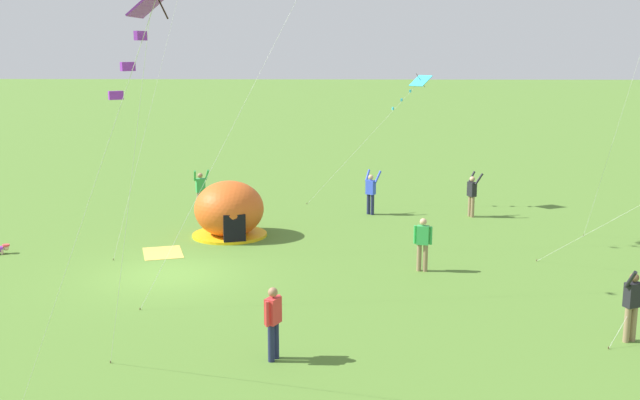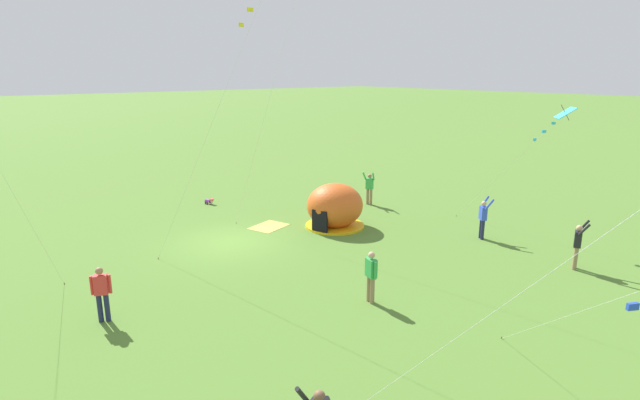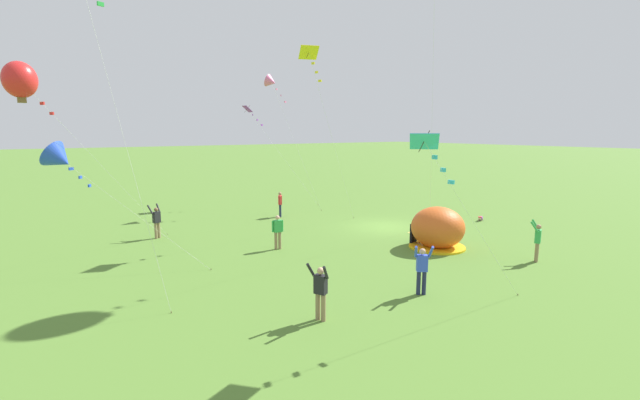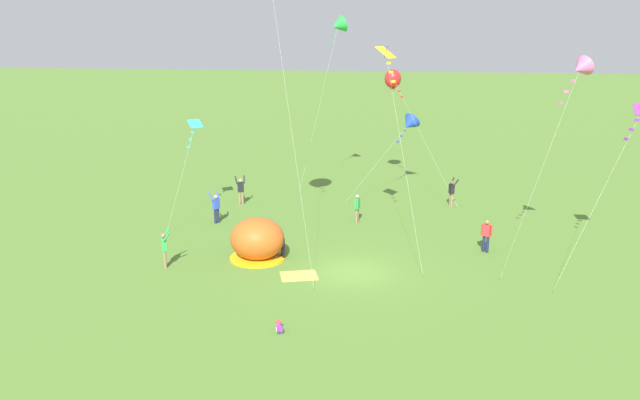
% 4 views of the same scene
% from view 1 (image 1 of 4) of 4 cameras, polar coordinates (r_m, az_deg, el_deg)
% --- Properties ---
extents(ground_plane, '(300.00, 300.00, 0.00)m').
position_cam_1_polar(ground_plane, '(24.04, -11.40, -5.57)').
color(ground_plane, '#517A2D').
extents(popup_tent, '(2.81, 2.81, 2.10)m').
position_cam_1_polar(popup_tent, '(28.26, -6.93, -0.78)').
color(popup_tent, '#D8591E').
rests_on(popup_tent, ground).
extents(picnic_blanket, '(2.01, 1.75, 0.01)m').
position_cam_1_polar(picnic_blanket, '(26.53, -11.89, -3.96)').
color(picnic_blanket, gold).
rests_on(picnic_blanket, ground).
extents(toddler_crawling, '(0.40, 0.55, 0.32)m').
position_cam_1_polar(toddler_crawling, '(28.05, -23.14, -3.44)').
color(toddler_crawling, purple).
rests_on(toddler_crawling, ground).
extents(person_far_back, '(0.54, 0.38, 1.72)m').
position_cam_1_polar(person_far_back, '(17.08, -3.59, -9.09)').
color(person_far_back, '#1E2347').
rests_on(person_far_back, ground).
extents(person_flying_kite, '(0.72, 0.63, 1.89)m').
position_cam_1_polar(person_flying_kite, '(31.93, 11.50, 0.50)').
color(person_flying_kite, '#8C7251').
rests_on(person_flying_kite, ground).
extents(person_strolling, '(0.63, 0.72, 1.89)m').
position_cam_1_polar(person_strolling, '(32.56, -9.08, 0.79)').
color(person_strolling, '#8C7251').
rests_on(person_strolling, ground).
extents(person_arms_raised, '(0.63, 0.72, 1.89)m').
position_cam_1_polar(person_arms_raised, '(19.54, 22.71, -7.19)').
color(person_arms_raised, '#8C7251').
rests_on(person_arms_raised, ground).
extents(person_with_toddler, '(0.32, 0.58, 1.72)m').
position_cam_1_polar(person_with_toddler, '(23.87, 7.83, -3.17)').
color(person_with_toddler, '#8C7251').
rests_on(person_with_toddler, ground).
extents(person_near_tent, '(0.68, 0.72, 1.89)m').
position_cam_1_polar(person_near_tent, '(31.79, 3.89, 0.66)').
color(person_near_tent, '#1E2347').
rests_on(person_near_tent, ground).
extents(kite_purple, '(4.45, 4.36, 7.88)m').
position_cam_1_polar(kite_purple, '(9.98, -13.13, 12.83)').
color(kite_purple, silver).
rests_on(kite_purple, ground).
extents(kite_cyan, '(1.03, 5.52, 5.89)m').
position_cam_1_polar(kite_cyan, '(33.23, 7.23, 8.56)').
color(kite_cyan, silver).
rests_on(kite_cyan, ground).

